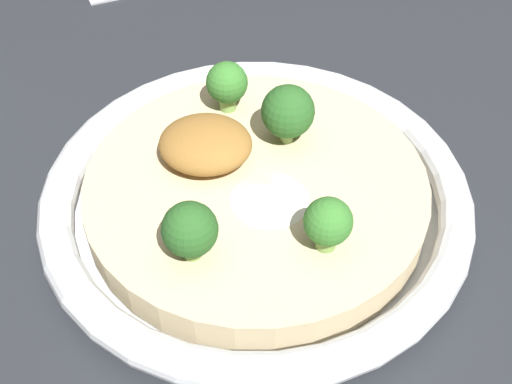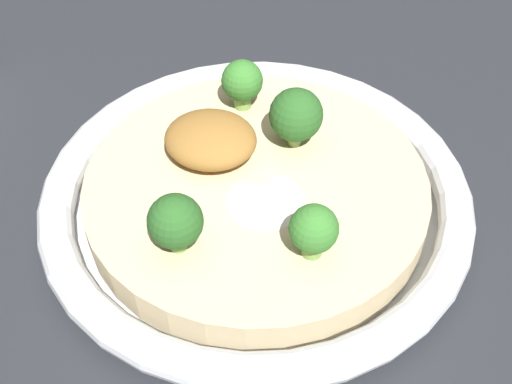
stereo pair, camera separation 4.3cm
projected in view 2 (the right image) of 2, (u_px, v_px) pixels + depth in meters
The scene contains 8 objects.
ground_plane at pixel (256, 211), 0.45m from camera, with size 6.00×6.00×0.00m, color #23262B.
risotto_bowl at pixel (256, 195), 0.44m from camera, with size 0.29×0.29×0.03m.
cheese_sprinkle at pixel (265, 193), 0.41m from camera, with size 0.05×0.05×0.01m.
crispy_onion_garnish at pixel (211, 139), 0.43m from camera, with size 0.06×0.06×0.03m.
broccoli_front at pixel (175, 222), 0.37m from camera, with size 0.03×0.03×0.04m.
broccoli_front_right at pixel (314, 230), 0.37m from camera, with size 0.03×0.03×0.04m.
broccoli_back at pixel (296, 115), 0.43m from camera, with size 0.04×0.04×0.04m.
broccoli_back_left at pixel (242, 82), 0.46m from camera, with size 0.03×0.03×0.04m.
Camera 2 is at (0.07, -0.29, 0.33)m, focal length 45.00 mm.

